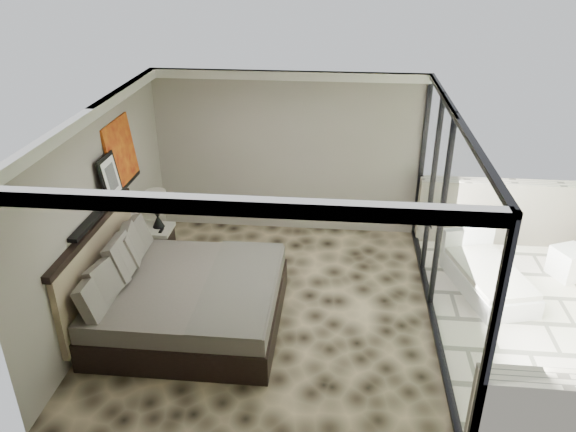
# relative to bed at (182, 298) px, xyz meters

# --- Properties ---
(floor) EXTENTS (5.00, 5.00, 0.00)m
(floor) POSITION_rel_bed_xyz_m (1.11, 0.43, -0.39)
(floor) COLOR black
(floor) RESTS_ON ground
(ceiling) EXTENTS (4.50, 5.00, 0.02)m
(ceiling) POSITION_rel_bed_xyz_m (1.11, 0.43, 2.40)
(ceiling) COLOR silver
(ceiling) RESTS_ON back_wall
(back_wall) EXTENTS (4.50, 0.02, 2.80)m
(back_wall) POSITION_rel_bed_xyz_m (1.11, 2.92, 1.01)
(back_wall) COLOR gray
(back_wall) RESTS_ON floor
(left_wall) EXTENTS (0.02, 5.00, 2.80)m
(left_wall) POSITION_rel_bed_xyz_m (-1.13, 0.43, 1.01)
(left_wall) COLOR gray
(left_wall) RESTS_ON floor
(glass_wall) EXTENTS (0.08, 5.00, 2.80)m
(glass_wall) POSITION_rel_bed_xyz_m (3.36, 0.43, 1.01)
(glass_wall) COLOR white
(glass_wall) RESTS_ON floor
(terrace_slab) EXTENTS (3.00, 5.00, 0.12)m
(terrace_slab) POSITION_rel_bed_xyz_m (4.86, 0.43, -0.45)
(terrace_slab) COLOR beige
(terrace_slab) RESTS_ON ground
(picture_ledge) EXTENTS (0.12, 2.20, 0.05)m
(picture_ledge) POSITION_rel_bed_xyz_m (-1.07, 0.53, 1.11)
(picture_ledge) COLOR black
(picture_ledge) RESTS_ON left_wall
(bed) EXTENTS (2.42, 2.33, 1.34)m
(bed) POSITION_rel_bed_xyz_m (0.00, 0.00, 0.00)
(bed) COLOR black
(bed) RESTS_ON floor
(nightstand) EXTENTS (0.63, 0.63, 0.49)m
(nightstand) POSITION_rel_bed_xyz_m (-0.87, 1.69, -0.14)
(nightstand) COLOR black
(nightstand) RESTS_ON floor
(table_lamp) EXTENTS (0.34, 0.34, 0.62)m
(table_lamp) POSITION_rel_bed_xyz_m (-0.85, 1.74, 0.53)
(table_lamp) COLOR black
(table_lamp) RESTS_ON nightstand
(abstract_canvas) EXTENTS (0.13, 0.90, 0.90)m
(abstract_canvas) POSITION_rel_bed_xyz_m (-1.08, 1.19, 1.59)
(abstract_canvas) COLOR red
(abstract_canvas) RESTS_ON picture_ledge
(framed_print) EXTENTS (0.11, 0.50, 0.60)m
(framed_print) POSITION_rel_bed_xyz_m (-1.03, 0.61, 1.44)
(framed_print) COLOR black
(framed_print) RESTS_ON picture_ledge
(ottoman) EXTENTS (0.61, 0.61, 0.46)m
(ottoman) POSITION_rel_bed_xyz_m (5.56, 1.72, -0.16)
(ottoman) COLOR white
(ottoman) RESTS_ON terrace_slab
(lounger) EXTENTS (1.19, 1.78, 0.64)m
(lounger) POSITION_rel_bed_xyz_m (4.23, 1.25, -0.19)
(lounger) COLOR white
(lounger) RESTS_ON terrace_slab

